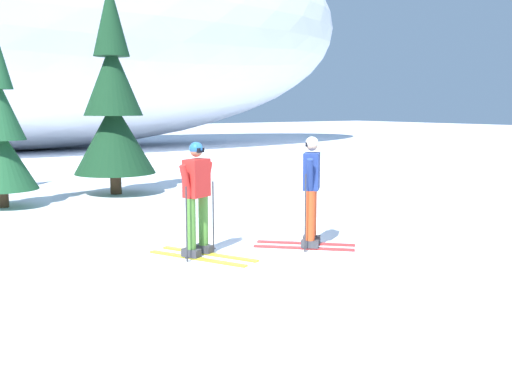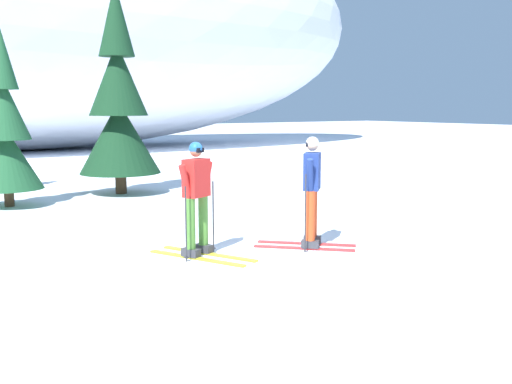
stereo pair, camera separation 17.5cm
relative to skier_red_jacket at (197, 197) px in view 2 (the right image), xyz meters
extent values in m
plane|color=white|center=(1.39, -0.62, -0.91)|extent=(120.00, 120.00, 0.00)
cube|color=gold|center=(0.18, -0.02, -0.90)|extent=(0.81, 1.62, 0.03)
cube|color=gold|center=(-0.11, -0.15, -0.90)|extent=(0.81, 1.62, 0.03)
cube|color=#38383D|center=(0.14, 0.07, -0.82)|extent=(0.24, 0.31, 0.12)
cube|color=#38383D|center=(-0.15, -0.06, -0.82)|extent=(0.24, 0.31, 0.12)
cylinder|color=#4C8433|center=(0.14, 0.07, -0.38)|extent=(0.15, 0.15, 0.77)
cylinder|color=#4C8433|center=(-0.15, -0.06, -0.38)|extent=(0.15, 0.15, 0.77)
cube|color=red|center=(0.00, 0.01, 0.30)|extent=(0.47, 0.39, 0.57)
cylinder|color=red|center=(0.23, 0.11, 0.24)|extent=(0.29, 0.21, 0.58)
cylinder|color=red|center=(-0.23, -0.10, 0.24)|extent=(0.29, 0.21, 0.58)
sphere|color=#A37556|center=(0.00, 0.01, 0.71)|extent=(0.19, 0.19, 0.19)
sphere|color=#2366B2|center=(0.00, 0.01, 0.74)|extent=(0.21, 0.21, 0.21)
cube|color=black|center=(0.03, -0.07, 0.72)|extent=(0.15, 0.10, 0.07)
cylinder|color=#2D2D33|center=(0.33, 0.10, -0.35)|extent=(0.02, 0.02, 1.12)
cylinder|color=#2D2D33|center=(0.33, 0.10, -0.85)|extent=(0.07, 0.07, 0.01)
cylinder|color=#2D2D33|center=(-0.29, -0.19, -0.35)|extent=(0.02, 0.02, 1.12)
cylinder|color=#2D2D33|center=(-0.29, -0.19, -0.85)|extent=(0.07, 0.07, 0.01)
cube|color=red|center=(1.63, -0.55, -0.90)|extent=(1.22, 1.22, 0.03)
cube|color=red|center=(1.87, -0.31, -0.90)|extent=(1.22, 1.22, 0.03)
cube|color=#38383D|center=(1.70, -0.62, -0.82)|extent=(0.30, 0.30, 0.12)
cube|color=#38383D|center=(1.94, -0.38, -0.82)|extent=(0.30, 0.30, 0.12)
cylinder|color=#DB471E|center=(1.70, -0.62, -0.36)|extent=(0.15, 0.15, 0.80)
cylinder|color=#DB471E|center=(1.94, -0.38, -0.36)|extent=(0.15, 0.15, 0.80)
cube|color=navy|center=(1.82, -0.50, 0.33)|extent=(0.47, 0.47, 0.59)
cylinder|color=navy|center=(1.63, -0.69, 0.28)|extent=(0.26, 0.26, 0.58)
cylinder|color=navy|center=(2.01, -0.31, 0.28)|extent=(0.26, 0.26, 0.58)
sphere|color=tan|center=(1.82, -0.50, 0.75)|extent=(0.19, 0.19, 0.19)
sphere|color=white|center=(1.82, -0.50, 0.78)|extent=(0.21, 0.21, 0.21)
cube|color=black|center=(1.76, -0.44, 0.76)|extent=(0.13, 0.13, 0.07)
cylinder|color=#2D2D33|center=(1.53, -0.71, -0.29)|extent=(0.02, 0.02, 1.24)
cylinder|color=#2D2D33|center=(1.53, -0.71, -0.85)|extent=(0.07, 0.07, 0.01)
cylinder|color=#2D2D33|center=(2.03, -0.21, -0.29)|extent=(0.02, 0.02, 1.24)
cylinder|color=#2D2D33|center=(2.03, -0.21, -0.85)|extent=(0.07, 0.07, 0.01)
cylinder|color=#47301E|center=(-1.41, 6.42, -0.64)|extent=(0.22, 0.22, 0.55)
cone|color=#1E512D|center=(-1.41, 6.42, 0.19)|extent=(1.56, 1.56, 1.40)
cone|color=#1E512D|center=(-1.41, 6.42, 1.31)|extent=(1.12, 1.12, 1.40)
cone|color=#1E512D|center=(-1.41, 6.42, 2.43)|extent=(0.69, 0.69, 1.40)
cylinder|color=#47301E|center=(1.47, 6.96, -0.55)|extent=(0.29, 0.29, 0.73)
cone|color=#14381E|center=(1.47, 6.96, 0.56)|extent=(2.08, 2.08, 1.86)
cone|color=#14381E|center=(1.47, 6.96, 2.05)|extent=(1.50, 1.50, 1.86)
cone|color=#14381E|center=(1.47, 6.96, 3.54)|extent=(0.91, 0.91, 1.86)
ellipsoid|color=white|center=(2.96, 24.56, 6.33)|extent=(41.29, 15.57, 14.48)
camera|label=1|loc=(-4.37, -7.83, 1.37)|focal=42.09mm
camera|label=2|loc=(-4.23, -7.93, 1.37)|focal=42.09mm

